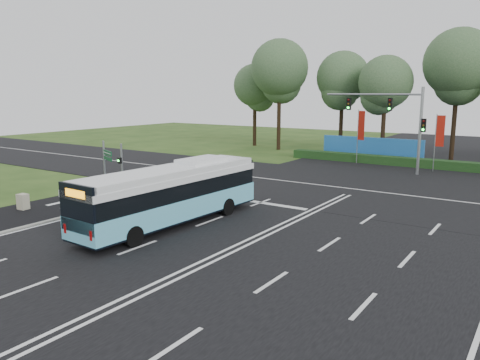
# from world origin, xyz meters

# --- Properties ---
(ground) EXTENTS (120.00, 120.00, 0.00)m
(ground) POSITION_xyz_m (0.00, 0.00, 0.00)
(ground) COLOR #274617
(ground) RESTS_ON ground
(road_main) EXTENTS (20.00, 120.00, 0.04)m
(road_main) POSITION_xyz_m (0.00, 0.00, 0.02)
(road_main) COLOR black
(road_main) RESTS_ON ground
(road_cross) EXTENTS (120.00, 14.00, 0.05)m
(road_cross) POSITION_xyz_m (0.00, 12.00, 0.03)
(road_cross) COLOR black
(road_cross) RESTS_ON ground
(bike_path) EXTENTS (5.00, 18.00, 0.06)m
(bike_path) POSITION_xyz_m (-12.50, -3.00, 0.03)
(bike_path) COLOR black
(bike_path) RESTS_ON ground
(kerb_strip) EXTENTS (0.25, 18.00, 0.12)m
(kerb_strip) POSITION_xyz_m (-10.10, -3.00, 0.06)
(kerb_strip) COLOR gray
(kerb_strip) RESTS_ON ground
(city_bus) EXTENTS (2.68, 11.02, 3.14)m
(city_bus) POSITION_xyz_m (-4.49, -1.47, 1.58)
(city_bus) COLOR #62C4E3
(city_bus) RESTS_ON ground
(pedestrian_signal) EXTENTS (0.31, 0.41, 3.37)m
(pedestrian_signal) POSITION_xyz_m (-11.77, 1.82, 1.84)
(pedestrian_signal) COLOR gray
(pedestrian_signal) RESTS_ON ground
(street_sign) EXTENTS (1.36, 0.64, 3.75)m
(street_sign) POSITION_xyz_m (-10.86, -0.16, 2.38)
(street_sign) COLOR gray
(street_sign) RESTS_ON ground
(utility_cabinet) EXTENTS (0.59, 0.51, 0.93)m
(utility_cabinet) POSITION_xyz_m (-13.53, -3.94, 0.47)
(utility_cabinet) COLOR #B3AD90
(utility_cabinet) RESTS_ON ground
(banner_flag_left) EXTENTS (0.72, 0.26, 5.01)m
(banner_flag_left) POSITION_xyz_m (-4.04, 23.69, 3.25)
(banner_flag_left) COLOR gray
(banner_flag_left) RESTS_ON ground
(banner_flag_mid) EXTENTS (0.71, 0.13, 4.82)m
(banner_flag_mid) POSITION_xyz_m (2.94, 22.92, 3.13)
(banner_flag_mid) COLOR gray
(banner_flag_mid) RESTS_ON ground
(traffic_light_gantry) EXTENTS (8.41, 0.28, 7.00)m
(traffic_light_gantry) POSITION_xyz_m (0.21, 20.50, 4.66)
(traffic_light_gantry) COLOR gray
(traffic_light_gantry) RESTS_ON ground
(hedge) EXTENTS (22.00, 1.20, 0.80)m
(hedge) POSITION_xyz_m (0.00, 24.50, 0.40)
(hedge) COLOR #133514
(hedge) RESTS_ON ground
(blue_hoarding) EXTENTS (10.00, 0.30, 2.20)m
(blue_hoarding) POSITION_xyz_m (-4.00, 27.00, 1.10)
(blue_hoarding) COLOR #2167B6
(blue_hoarding) RESTS_ON ground
(eucalyptus_row) EXTENTS (47.55, 9.61, 12.63)m
(eucalyptus_row) POSITION_xyz_m (-0.42, 30.64, 8.36)
(eucalyptus_row) COLOR black
(eucalyptus_row) RESTS_ON ground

